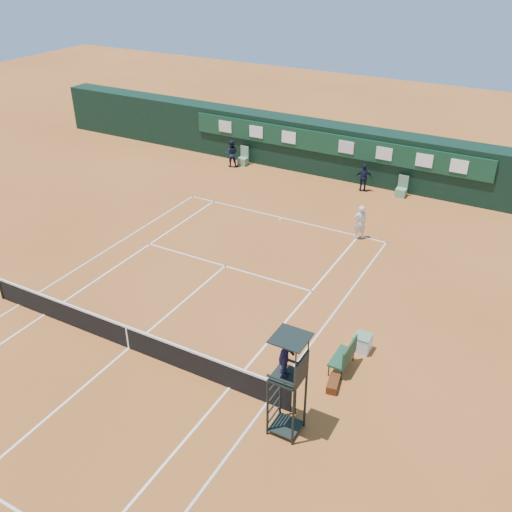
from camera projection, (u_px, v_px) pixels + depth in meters
The scene contains 14 objects.
ground at pixel (129, 348), 19.94m from camera, with size 90.00×90.00×0.00m, color #AF6029.
court_lines at pixel (129, 348), 19.94m from camera, with size 11.05×23.85×0.01m.
tennis_net at pixel (127, 336), 19.69m from camera, with size 12.90×0.10×1.10m.
back_wall at pixel (335, 150), 33.42m from camera, with size 40.00×1.65×3.00m.
linesman_chair_left at pixel (243, 160), 35.37m from camera, with size 0.55×0.50×1.15m.
linesman_chair_right at pixel (401, 191), 31.16m from camera, with size 0.55×0.50×1.15m.
umpire_chair at pixel (288, 365), 15.46m from camera, with size 0.96×0.95×3.42m.
player_bench at pixel (345, 355), 18.69m from camera, with size 0.56×1.20×1.10m.
tennis_bag at pixel (333, 384), 18.16m from camera, with size 0.33×0.76×0.28m, color black.
cooler at pixel (362, 343), 19.66m from camera, with size 0.57×0.57×0.65m.
tennis_ball at pixel (301, 290), 23.09m from camera, with size 0.07×0.07×0.07m, color #BAD832.
player at pixel (360, 222), 26.64m from camera, with size 0.62×0.40×1.69m, color silver.
ball_kid_left at pixel (232, 154), 34.86m from camera, with size 0.81×0.63×1.66m, color black.
ball_kid_right at pixel (364, 178), 31.55m from camera, with size 0.92×0.39×1.58m, color black.
Camera 1 is at (11.49, -11.58, 12.71)m, focal length 40.00 mm.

